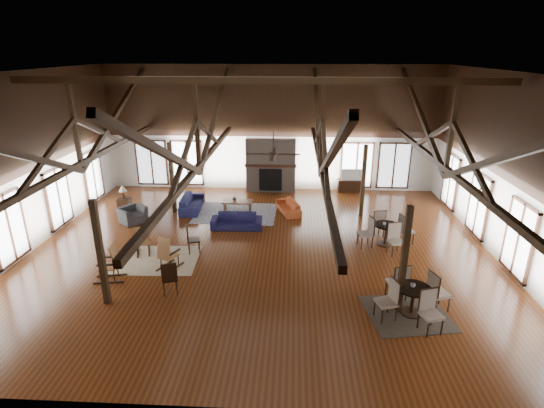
# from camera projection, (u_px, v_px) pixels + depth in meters

# --- Properties ---
(floor) EXTENTS (16.00, 16.00, 0.00)m
(floor) POSITION_uv_depth(u_px,v_px,m) (260.00, 250.00, 14.93)
(floor) COLOR #5B3113
(floor) RESTS_ON ground
(ceiling) EXTENTS (16.00, 14.00, 0.02)m
(ceiling) POSITION_uv_depth(u_px,v_px,m) (259.00, 72.00, 12.85)
(ceiling) COLOR black
(ceiling) RESTS_ON wall_back
(wall_back) EXTENTS (16.00, 0.02, 6.00)m
(wall_back) POSITION_uv_depth(u_px,v_px,m) (271.00, 129.00, 20.45)
(wall_back) COLOR white
(wall_back) RESTS_ON floor
(wall_front) EXTENTS (16.00, 0.02, 6.00)m
(wall_front) POSITION_uv_depth(u_px,v_px,m) (227.00, 274.00, 7.33)
(wall_front) COLOR white
(wall_front) RESTS_ON floor
(wall_left) EXTENTS (0.02, 14.00, 6.00)m
(wall_left) POSITION_uv_depth(u_px,v_px,m) (23.00, 164.00, 14.29)
(wall_left) COLOR white
(wall_left) RESTS_ON floor
(wall_right) EXTENTS (0.02, 14.00, 6.00)m
(wall_right) POSITION_uv_depth(u_px,v_px,m) (510.00, 171.00, 13.49)
(wall_right) COLOR white
(wall_right) RESTS_ON floor
(roof_truss) EXTENTS (15.60, 14.07, 3.14)m
(roof_truss) POSITION_uv_depth(u_px,v_px,m) (259.00, 137.00, 13.53)
(roof_truss) COLOR black
(roof_truss) RESTS_ON wall_back
(post_grid) EXTENTS (8.16, 7.16, 3.05)m
(post_grid) POSITION_uv_depth(u_px,v_px,m) (260.00, 210.00, 14.40)
(post_grid) COLOR black
(post_grid) RESTS_ON floor
(fireplace) EXTENTS (2.50, 0.69, 2.60)m
(fireplace) POSITION_uv_depth(u_px,v_px,m) (271.00, 166.00, 20.73)
(fireplace) COLOR #756659
(fireplace) RESTS_ON floor
(ceiling_fan) EXTENTS (1.60, 1.60, 0.75)m
(ceiling_fan) POSITION_uv_depth(u_px,v_px,m) (273.00, 153.00, 12.67)
(ceiling_fan) COLOR black
(ceiling_fan) RESTS_ON roof_truss
(sofa_navy_front) EXTENTS (2.00, 0.82, 0.58)m
(sofa_navy_front) POSITION_uv_depth(u_px,v_px,m) (237.00, 221.00, 16.65)
(sofa_navy_front) COLOR #18173F
(sofa_navy_front) RESTS_ON floor
(sofa_navy_left) EXTENTS (2.13, 0.93, 0.61)m
(sofa_navy_left) POSITION_uv_depth(u_px,v_px,m) (192.00, 203.00, 18.60)
(sofa_navy_left) COLOR #16173E
(sofa_navy_left) RESTS_ON floor
(sofa_orange) EXTENTS (1.84, 1.19, 0.50)m
(sofa_orange) POSITION_uv_depth(u_px,v_px,m) (288.00, 207.00, 18.30)
(sofa_orange) COLOR #B14A22
(sofa_orange) RESTS_ON floor
(coffee_table) EXTENTS (1.32, 0.69, 0.50)m
(coffee_table) POSITION_uv_depth(u_px,v_px,m) (237.00, 202.00, 18.29)
(coffee_table) COLOR brown
(coffee_table) RESTS_ON floor
(vase) EXTENTS (0.22, 0.22, 0.20)m
(vase) POSITION_uv_depth(u_px,v_px,m) (234.00, 198.00, 18.26)
(vase) COLOR #B2B2B2
(vase) RESTS_ON coffee_table
(armchair) EXTENTS (1.30, 1.32, 0.64)m
(armchair) POSITION_uv_depth(u_px,v_px,m) (132.00, 215.00, 17.22)
(armchair) COLOR #303032
(armchair) RESTS_ON floor
(side_table_lamp) EXTENTS (0.49, 0.49, 1.25)m
(side_table_lamp) POSITION_uv_depth(u_px,v_px,m) (124.00, 202.00, 18.16)
(side_table_lamp) COLOR black
(side_table_lamp) RESTS_ON floor
(rocking_chair_a) EXTENTS (0.65, 0.89, 1.03)m
(rocking_chair_a) POSITION_uv_depth(u_px,v_px,m) (142.00, 241.00, 14.50)
(rocking_chair_a) COLOR olive
(rocking_chair_a) RESTS_ON floor
(rocking_chair_b) EXTENTS (0.77, 0.97, 1.11)m
(rocking_chair_b) POSITION_uv_depth(u_px,v_px,m) (167.00, 254.00, 13.47)
(rocking_chair_b) COLOR olive
(rocking_chair_b) RESTS_ON floor
(rocking_chair_c) EXTENTS (0.97, 0.62, 1.17)m
(rocking_chair_c) POSITION_uv_depth(u_px,v_px,m) (112.00, 263.00, 12.84)
(rocking_chair_c) COLOR olive
(rocking_chair_c) RESTS_ON floor
(side_chair_a) EXTENTS (0.54, 0.54, 1.01)m
(side_chair_a) POSITION_uv_depth(u_px,v_px,m) (191.00, 237.00, 14.56)
(side_chair_a) COLOR black
(side_chair_a) RESTS_ON floor
(side_chair_b) EXTENTS (0.56, 0.56, 1.04)m
(side_chair_b) POSITION_uv_depth(u_px,v_px,m) (169.00, 276.00, 12.04)
(side_chair_b) COLOR black
(side_chair_b) RESTS_ON floor
(cafe_table_near) EXTENTS (2.15, 2.15, 1.10)m
(cafe_table_near) POSITION_uv_depth(u_px,v_px,m) (413.00, 296.00, 11.16)
(cafe_table_near) COLOR black
(cafe_table_near) RESTS_ON floor
(cafe_table_far) EXTENTS (2.12, 2.12, 1.08)m
(cafe_table_far) POSITION_uv_depth(u_px,v_px,m) (386.00, 231.00, 15.16)
(cafe_table_far) COLOR black
(cafe_table_far) RESTS_ON floor
(cup_near) EXTENTS (0.16, 0.16, 0.10)m
(cup_near) POSITION_uv_depth(u_px,v_px,m) (413.00, 285.00, 11.10)
(cup_near) COLOR #B2B2B2
(cup_near) RESTS_ON cafe_table_near
(cup_far) EXTENTS (0.13, 0.13, 0.09)m
(cup_far) POSITION_uv_depth(u_px,v_px,m) (384.00, 224.00, 15.06)
(cup_far) COLOR #B2B2B2
(cup_far) RESTS_ON cafe_table_far
(tv_console) EXTENTS (1.19, 0.45, 0.60)m
(tv_console) POSITION_uv_depth(u_px,v_px,m) (350.00, 186.00, 20.95)
(tv_console) COLOR black
(tv_console) RESTS_ON floor
(television) EXTENTS (1.01, 0.19, 0.58)m
(television) POSITION_uv_depth(u_px,v_px,m) (351.00, 174.00, 20.75)
(television) COLOR #B2B2B2
(television) RESTS_ON tv_console
(rug_tan) EXTENTS (2.81, 2.25, 0.01)m
(rug_tan) POSITION_uv_depth(u_px,v_px,m) (157.00, 260.00, 14.22)
(rug_tan) COLOR #C8AE8A
(rug_tan) RESTS_ON floor
(rug_navy) EXTENTS (3.48, 2.65, 0.01)m
(rug_navy) POSITION_uv_depth(u_px,v_px,m) (236.00, 213.00, 18.26)
(rug_navy) COLOR #171A41
(rug_navy) RESTS_ON floor
(rug_dark) EXTENTS (2.38, 2.22, 0.01)m
(rug_dark) POSITION_uv_depth(u_px,v_px,m) (407.00, 313.00, 11.34)
(rug_dark) COLOR black
(rug_dark) RESTS_ON floor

